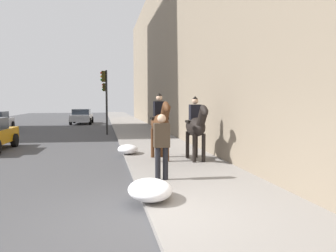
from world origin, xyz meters
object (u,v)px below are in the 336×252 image
(mounted_horse_far, at_px, (196,126))
(mounted_horse_near, at_px, (160,122))
(traffic_light_near_curb, at_px, (105,92))
(traffic_light_far_curb, at_px, (105,97))
(pedestrian_greeting, at_px, (162,142))
(car_far_lane, at_px, (82,116))

(mounted_horse_far, bearing_deg, mounted_horse_near, -105.99)
(traffic_light_near_curb, relative_size, traffic_light_far_curb, 1.08)
(pedestrian_greeting, bearing_deg, mounted_horse_near, -8.40)
(pedestrian_greeting, distance_m, car_far_lane, 24.62)
(mounted_horse_far, xyz_separation_m, traffic_light_near_curb, (10.74, 2.96, 1.45))
(pedestrian_greeting, xyz_separation_m, traffic_light_far_curb, (21.71, 1.24, 1.48))
(mounted_horse_near, height_order, traffic_light_near_curb, traffic_light_near_curb)
(pedestrian_greeting, relative_size, traffic_light_near_curb, 0.41)
(mounted_horse_near, height_order, traffic_light_far_curb, traffic_light_far_curb)
(mounted_horse_near, relative_size, pedestrian_greeting, 1.37)
(car_far_lane, bearing_deg, mounted_horse_near, -167.51)
(car_far_lane, bearing_deg, traffic_light_far_curb, -137.85)
(traffic_light_near_curb, bearing_deg, pedestrian_greeting, -174.41)
(mounted_horse_far, relative_size, traffic_light_far_curb, 0.58)
(mounted_horse_far, bearing_deg, traffic_light_far_curb, -171.27)
(car_far_lane, xyz_separation_m, traffic_light_near_curb, (-11.07, -2.18, 2.03))
(mounted_horse_far, distance_m, car_far_lane, 22.42)
(mounted_horse_far, relative_size, car_far_lane, 0.49)
(traffic_light_far_curb, bearing_deg, traffic_light_near_curb, 179.57)
(traffic_light_near_curb, bearing_deg, mounted_horse_far, -164.58)
(traffic_light_far_curb, bearing_deg, pedestrian_greeting, -176.73)
(traffic_light_far_curb, bearing_deg, mounted_horse_near, -174.80)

